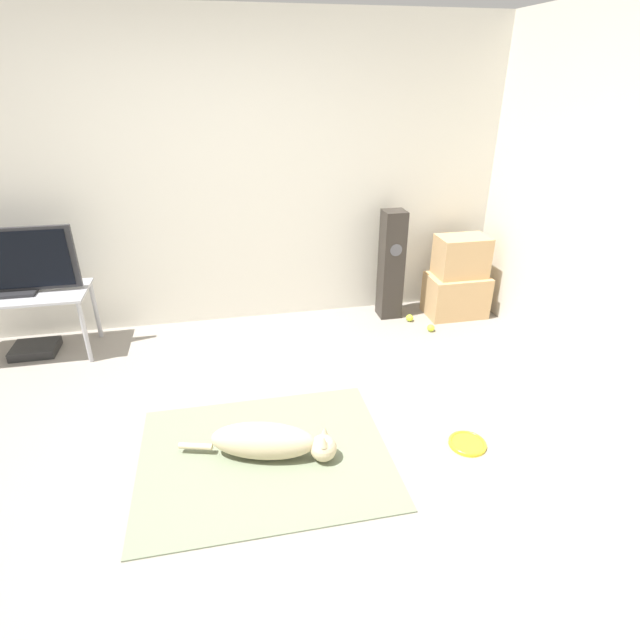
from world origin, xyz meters
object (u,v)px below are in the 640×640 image
Objects in this scene: frisbee at (467,443)px; cardboard_box_lower at (456,295)px; tennis_ball_by_boxes at (410,318)px; tennis_ball_near_speaker at (431,328)px; floor_speaker at (391,265)px; tv_stand at (15,302)px; tv at (3,263)px; cardboard_box_upper at (461,256)px; game_console at (35,349)px; dog at (271,442)px.

cardboard_box_lower is (0.75, 1.78, 0.18)m from frisbee.
tennis_ball_by_boxes is 1.00× the size of tennis_ball_near_speaker.
floor_speaker is 0.52m from tennis_ball_by_boxes.
frisbee is at bearing -99.04° from tennis_ball_by_boxes.
tv_stand is 3.31m from tennis_ball_by_boxes.
floor_speaker reaches higher than tv_stand.
tv reaches higher than cardboard_box_lower.
tennis_ball_by_boxes is at bearing -0.89° from tv.
cardboard_box_upper reaches higher than tennis_ball_by_boxes.
cardboard_box_upper reaches higher than game_console.
tv is (-3.76, -0.02, 0.60)m from cardboard_box_lower.
dog is 2.62m from cardboard_box_upper.
floor_speaker is (-0.64, 0.09, -0.07)m from cardboard_box_upper.
tv_stand is at bearing -90.00° from tv.
cardboard_box_lower is at bearing 40.20° from dog.
tennis_ball_near_speaker is (0.39, 1.49, 0.02)m from frisbee.
frisbee is 1.54m from tennis_ball_near_speaker.
cardboard_box_upper is 0.45× the size of floor_speaker.
cardboard_box_upper reaches higher than tv_stand.
game_console is (-3.72, 0.00, -0.16)m from cardboard_box_lower.
cardboard_box_upper is 3.78m from tv.
cardboard_box_upper reaches higher than cardboard_box_lower.
dog is at bearing -139.80° from cardboard_box_lower.
tv is 0.76m from game_console.
cardboard_box_upper is at bearing 0.47° from tv.
tv_stand is at bearing 137.83° from dog.
tv reaches higher than game_console.
game_console reaches higher than tennis_ball_near_speaker.
cardboard_box_lower is at bearing 39.52° from tennis_ball_near_speaker.
tennis_ball_by_boxes is at bearing 80.96° from frisbee.
cardboard_box_upper reaches higher than dog.
tv_stand is at bearing -179.72° from cardboard_box_lower.
tennis_ball_near_speaker is at bearing -56.74° from floor_speaker.
tv is at bearing 90.00° from tv_stand.
frisbee is at bearing -104.58° from tennis_ball_near_speaker.
cardboard_box_lower reaches higher than tennis_ball_near_speaker.
game_console reaches higher than tennis_ball_by_boxes.
tennis_ball_near_speaker is at bearing -63.90° from tennis_ball_by_boxes.
floor_speaker reaches higher than cardboard_box_lower.
dog is 2.46m from tv_stand.
cardboard_box_lower is 3.77m from tv_stand.
tennis_ball_by_boxes is at bearing -170.49° from cardboard_box_upper.
cardboard_box_upper is at bearing 67.08° from frisbee.
cardboard_box_lower is (1.95, 1.65, 0.07)m from dog.
cardboard_box_upper is (1.97, 1.67, 0.45)m from dog.
dog is at bearing -42.22° from tv.
game_console is (-2.97, 1.79, 0.02)m from frisbee.
dog is at bearing -139.64° from tennis_ball_near_speaker.
tv reaches higher than frisbee.
floor_speaker is (0.12, 1.89, 0.49)m from frisbee.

